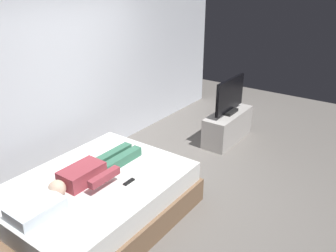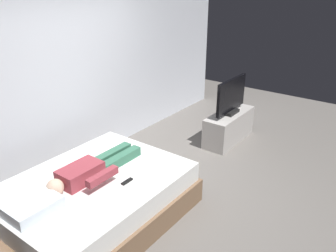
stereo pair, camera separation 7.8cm
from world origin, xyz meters
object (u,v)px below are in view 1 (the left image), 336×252
(pillow, at_px, (36,209))
(tv_stand, at_px, (228,126))
(person, at_px, (92,171))
(bed, at_px, (96,200))
(remote, at_px, (129,182))
(tv, at_px, (230,97))

(pillow, relative_size, tv_stand, 0.44)
(pillow, xyz_separation_m, person, (0.76, 0.06, 0.02))
(bed, bearing_deg, remote, -62.66)
(pillow, height_order, remote, pillow)
(tv, bearing_deg, tv_stand, 0.00)
(remote, distance_m, tv_stand, 2.63)
(bed, distance_m, tv_stand, 2.80)
(person, bearing_deg, tv, -6.32)
(bed, xyz_separation_m, tv, (2.79, -0.25, 0.52))
(person, relative_size, remote, 8.40)
(bed, height_order, person, person)
(bed, height_order, tv_stand, bed)
(remote, bearing_deg, tv, 2.18)
(person, height_order, tv, tv)
(bed, relative_size, remote, 13.99)
(bed, xyz_separation_m, remote, (0.18, -0.35, 0.29))
(pillow, bearing_deg, tv_stand, -4.05)
(bed, bearing_deg, tv, -5.10)
(bed, height_order, remote, remote)
(bed, distance_m, pillow, 0.80)
(tv, bearing_deg, person, 173.68)
(pillow, distance_m, tv, 3.53)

